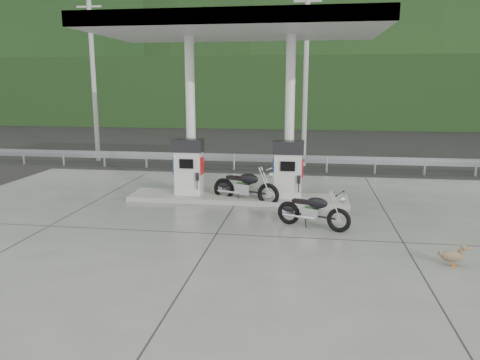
# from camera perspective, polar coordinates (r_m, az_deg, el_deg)

# --- Properties ---
(ground) EXTENTS (160.00, 160.00, 0.00)m
(ground) POSITION_cam_1_polar(r_m,az_deg,el_deg) (12.71, -2.00, -5.28)
(ground) COLOR black
(ground) RESTS_ON ground
(forecourt_apron) EXTENTS (18.00, 14.00, 0.02)m
(forecourt_apron) POSITION_cam_1_polar(r_m,az_deg,el_deg) (12.71, -2.01, -5.24)
(forecourt_apron) COLOR slate
(forecourt_apron) RESTS_ON ground
(pump_island) EXTENTS (7.00, 1.40, 0.15)m
(pump_island) POSITION_cam_1_polar(r_m,az_deg,el_deg) (15.06, -0.30, -2.21)
(pump_island) COLOR gray
(pump_island) RESTS_ON forecourt_apron
(gas_pump_left) EXTENTS (0.95, 0.55, 1.80)m
(gas_pump_left) POSITION_cam_1_polar(r_m,az_deg,el_deg) (15.18, -6.28, 1.59)
(gas_pump_left) COLOR silver
(gas_pump_left) RESTS_ON pump_island
(gas_pump_right) EXTENTS (0.95, 0.55, 1.80)m
(gas_pump_right) POSITION_cam_1_polar(r_m,az_deg,el_deg) (14.71, 5.87, 1.28)
(gas_pump_right) COLOR silver
(gas_pump_right) RESTS_ON pump_island
(canopy_column_left) EXTENTS (0.30, 0.30, 5.00)m
(canopy_column_left) POSITION_cam_1_polar(r_m,az_deg,el_deg) (15.38, -6.04, 7.73)
(canopy_column_left) COLOR white
(canopy_column_left) RESTS_ON pump_island
(canopy_column_right) EXTENTS (0.30, 0.30, 5.00)m
(canopy_column_right) POSITION_cam_1_polar(r_m,az_deg,el_deg) (14.91, 6.07, 7.61)
(canopy_column_right) COLOR white
(canopy_column_right) RESTS_ON pump_island
(canopy_roof) EXTENTS (8.50, 5.00, 0.40)m
(canopy_roof) POSITION_cam_1_polar(r_m,az_deg,el_deg) (14.73, -0.32, 18.15)
(canopy_roof) COLOR silver
(canopy_roof) RESTS_ON canopy_column_left
(guardrail) EXTENTS (26.00, 0.16, 1.42)m
(guardrail) POSITION_cam_1_polar(r_m,az_deg,el_deg) (20.30, 2.05, 3.15)
(guardrail) COLOR #95979C
(guardrail) RESTS_ON ground
(road) EXTENTS (60.00, 7.00, 0.01)m
(road) POSITION_cam_1_polar(r_m,az_deg,el_deg) (23.85, 2.97, 2.69)
(road) COLOR black
(road) RESTS_ON ground
(utility_pole_a) EXTENTS (0.22, 0.22, 8.00)m
(utility_pole_a) POSITION_cam_1_polar(r_m,az_deg,el_deg) (23.77, -17.43, 11.83)
(utility_pole_a) COLOR #969591
(utility_pole_a) RESTS_ON ground
(utility_pole_b) EXTENTS (0.22, 0.22, 8.00)m
(utility_pole_b) POSITION_cam_1_polar(r_m,az_deg,el_deg) (21.46, 8.01, 12.31)
(utility_pole_b) COLOR #969591
(utility_pole_b) RESTS_ON ground
(tree_band) EXTENTS (80.00, 6.00, 6.00)m
(tree_band) POSITION_cam_1_polar(r_m,az_deg,el_deg) (42.03, 5.47, 10.60)
(tree_band) COLOR black
(tree_band) RESTS_ON ground
(forested_hills) EXTENTS (100.00, 40.00, 140.00)m
(forested_hills) POSITION_cam_1_polar(r_m,az_deg,el_deg) (72.09, 6.70, 8.58)
(forested_hills) COLOR black
(forested_hills) RESTS_ON ground
(motorcycle_left) EXTENTS (2.26, 1.40, 1.02)m
(motorcycle_left) POSITION_cam_1_polar(r_m,az_deg,el_deg) (14.66, 0.67, -0.85)
(motorcycle_left) COLOR black
(motorcycle_left) RESTS_ON forecourt_apron
(motorcycle_right) EXTENTS (1.96, 1.25, 0.89)m
(motorcycle_right) POSITION_cam_1_polar(r_m,az_deg,el_deg) (12.26, 8.91, -3.79)
(motorcycle_right) COLOR black
(motorcycle_right) RESTS_ON forecourt_apron
(duck) EXTENTS (0.55, 0.16, 0.39)m
(duck) POSITION_cam_1_polar(r_m,az_deg,el_deg) (10.65, 24.41, -8.50)
(duck) COLOR brown
(duck) RESTS_ON forecourt_apron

